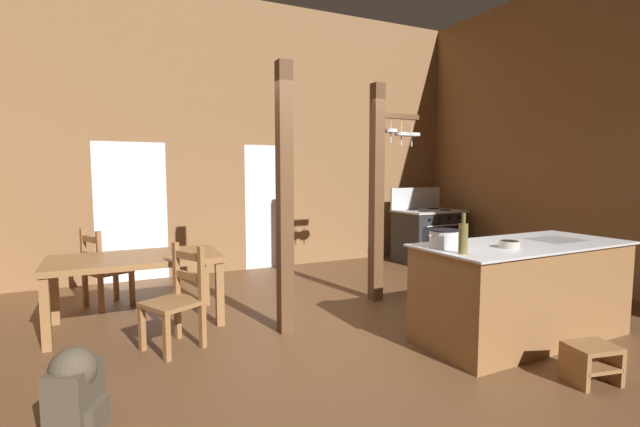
% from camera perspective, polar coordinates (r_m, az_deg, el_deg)
% --- Properties ---
extents(ground_plane, '(8.59, 8.11, 0.10)m').
position_cam_1_polar(ground_plane, '(4.39, 5.41, -17.15)').
color(ground_plane, brown).
extents(wall_back, '(8.59, 0.14, 4.34)m').
position_cam_1_polar(wall_back, '(7.50, -9.57, 9.52)').
color(wall_back, brown).
rests_on(wall_back, ground_plane).
extents(wall_right, '(0.14, 8.11, 4.34)m').
position_cam_1_polar(wall_right, '(7.01, 34.89, 8.90)').
color(wall_right, brown).
rests_on(wall_right, ground_plane).
extents(glazed_door_back_left, '(1.00, 0.01, 2.05)m').
position_cam_1_polar(glazed_door_back_left, '(7.14, -22.87, 0.15)').
color(glazed_door_back_left, white).
rests_on(glazed_door_back_left, ground_plane).
extents(glazed_panel_back_right, '(0.84, 0.01, 2.05)m').
position_cam_1_polar(glazed_panel_back_right, '(7.56, -6.44, 0.82)').
color(glazed_panel_back_right, white).
rests_on(glazed_panel_back_right, ground_plane).
extents(kitchen_island, '(2.18, 1.01, 0.94)m').
position_cam_1_polar(kitchen_island, '(4.86, 24.28, -8.91)').
color(kitchen_island, olive).
rests_on(kitchen_island, ground_plane).
extents(stove_range, '(1.18, 0.87, 1.32)m').
position_cam_1_polar(stove_range, '(8.28, 13.59, -2.67)').
color(stove_range, '#282828').
rests_on(stove_range, ground_plane).
extents(support_post_with_pot_rack, '(0.71, 0.22, 2.69)m').
position_cam_1_polar(support_post_with_pot_rack, '(5.64, 7.57, 3.58)').
color(support_post_with_pot_rack, brown).
rests_on(support_post_with_pot_rack, ground_plane).
extents(support_post_center, '(0.14, 0.14, 2.69)m').
position_cam_1_polar(support_post_center, '(4.46, -4.52, 1.74)').
color(support_post_center, brown).
rests_on(support_post_center, ground_plane).
extents(step_stool, '(0.41, 0.35, 0.30)m').
position_cam_1_polar(step_stool, '(4.20, 31.27, -15.66)').
color(step_stool, olive).
rests_on(step_stool, ground_plane).
extents(dining_table, '(1.71, 0.92, 0.74)m').
position_cam_1_polar(dining_table, '(5.12, -22.40, -6.03)').
color(dining_table, olive).
rests_on(dining_table, ground_plane).
extents(ladderback_chair_near_window, '(0.59, 0.59, 0.95)m').
position_cam_1_polar(ladderback_chair_near_window, '(5.99, -25.83, -6.48)').
color(ladderback_chair_near_window, olive).
rests_on(ladderback_chair_near_window, ground_plane).
extents(ladderback_chair_by_post, '(0.59, 0.59, 0.95)m').
position_cam_1_polar(ladderback_chair_by_post, '(4.40, -17.77, -10.40)').
color(ladderback_chair_by_post, olive).
rests_on(ladderback_chair_by_post, ground_plane).
extents(backpack, '(0.37, 0.38, 0.60)m').
position_cam_1_polar(backpack, '(3.23, -28.75, -19.41)').
color(backpack, '#4C4233').
rests_on(backpack, ground_plane).
extents(stockpot_on_counter, '(0.35, 0.28, 0.16)m').
position_cam_1_polar(stockpot_on_counter, '(4.24, 15.53, -3.07)').
color(stockpot_on_counter, silver).
rests_on(stockpot_on_counter, kitchen_island).
extents(mixing_bowl_on_counter, '(0.18, 0.18, 0.07)m').
position_cam_1_polar(mixing_bowl_on_counter, '(4.41, 22.96, -3.63)').
color(mixing_bowl_on_counter, '#B2A893').
rests_on(mixing_bowl_on_counter, kitchen_island).
extents(bottle_tall_on_counter, '(0.08, 0.08, 0.35)m').
position_cam_1_polar(bottle_tall_on_counter, '(3.94, 17.76, -2.95)').
color(bottle_tall_on_counter, brown).
rests_on(bottle_tall_on_counter, kitchen_island).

